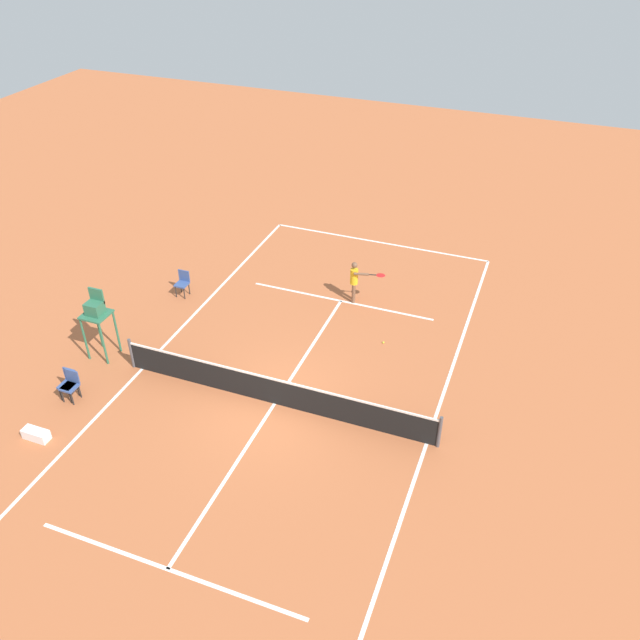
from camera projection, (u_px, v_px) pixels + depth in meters
name	position (u px, v px, depth m)	size (l,w,h in m)	color
ground_plane	(275.00, 403.00, 19.23)	(60.00, 60.00, 0.00)	#B76038
court_lines	(275.00, 403.00, 19.23)	(9.22, 21.58, 0.01)	white
tennis_net	(274.00, 391.00, 18.95)	(9.82, 0.10, 1.07)	#4C4C51
player_serving	(355.00, 279.00, 23.20)	(1.29, 0.45, 1.61)	brown
tennis_ball	(383.00, 342.00, 21.63)	(0.07, 0.07, 0.07)	#CCE033
umpire_chair	(96.00, 313.00, 20.24)	(0.80, 0.80, 2.41)	#2D6B4C
courtside_chair_near	(69.00, 383.00, 19.19)	(0.44, 0.46, 0.95)	#262626
courtside_chair_mid	(183.00, 282.00, 23.82)	(0.44, 0.46, 0.95)	#262626
courtside_chair_far	(71.00, 384.00, 19.13)	(0.44, 0.46, 0.95)	#262626
equipment_bag	(36.00, 434.00, 17.97)	(0.76, 0.32, 0.30)	white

